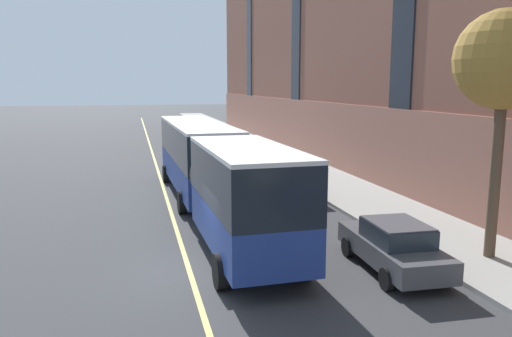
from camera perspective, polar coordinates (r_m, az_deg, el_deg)
ground_plane at (r=15.53m, az=-5.68°, el=-11.58°), size 260.00×260.00×0.00m
sidewalk at (r=21.24m, az=17.74°, el=-5.96°), size 4.21×160.00×0.15m
city_bus at (r=21.60m, az=-5.22°, el=0.35°), size 3.25×19.32×3.72m
parked_car_darkgray_1 at (r=24.99m, az=4.07°, el=-1.56°), size 2.12×4.37×1.56m
parked_car_white_2 at (r=36.77m, az=-1.99°, el=2.03°), size 1.98×4.40×1.56m
parked_car_darkgray_4 at (r=15.81m, az=15.45°, el=-8.50°), size 2.08×4.59×1.56m
parked_car_silver_5 at (r=46.17m, az=-4.29°, el=3.55°), size 2.09×4.36×1.56m
street_tree_mid_block at (r=17.09m, az=26.53°, el=10.82°), size 3.03×3.03×7.70m
lane_centerline at (r=18.29m, az=-8.63°, el=-8.34°), size 0.16×140.00×0.01m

